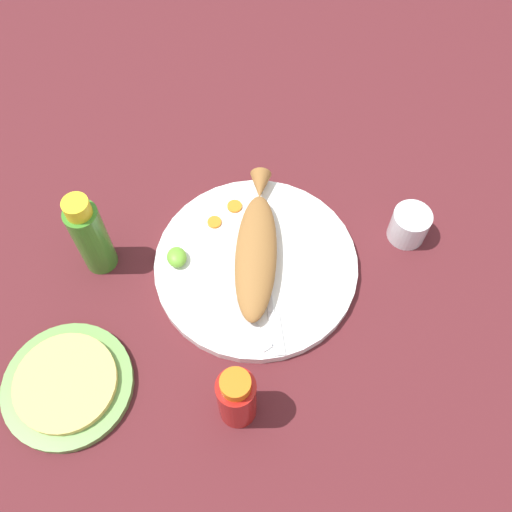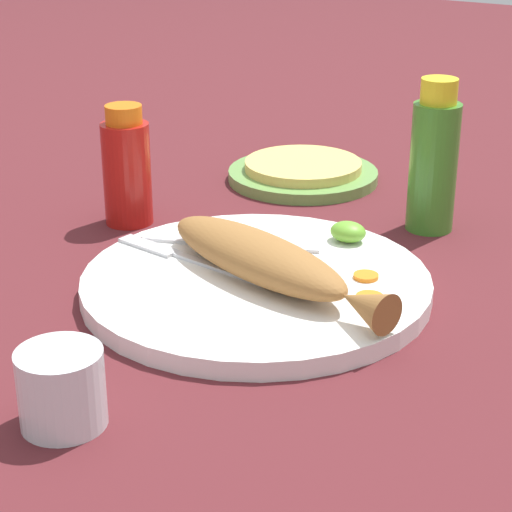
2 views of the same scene
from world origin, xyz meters
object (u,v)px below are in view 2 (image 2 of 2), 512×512
(fried_fish, at_px, (266,260))
(fork_far, at_px, (217,242))
(fork_near, at_px, (183,256))
(hot_sauce_bottle_red, at_px, (127,169))
(main_plate, at_px, (256,284))
(hot_sauce_bottle_green, at_px, (434,161))
(salt_cup, at_px, (60,392))
(tortilla_plate, at_px, (303,175))

(fried_fish, height_order, fork_far, fried_fish)
(fork_near, distance_m, hot_sauce_bottle_red, 0.17)
(main_plate, xyz_separation_m, hot_sauce_bottle_green, (-0.07, -0.24, 0.07))
(hot_sauce_bottle_red, bearing_deg, fork_near, 148.54)
(hot_sauce_bottle_green, relative_size, salt_cup, 2.65)
(tortilla_plate, bearing_deg, fried_fish, 113.76)
(hot_sauce_bottle_green, bearing_deg, fork_near, 57.28)
(fork_far, relative_size, salt_cup, 2.80)
(main_plate, relative_size, fork_near, 1.79)
(main_plate, bearing_deg, salt_cup, 89.50)
(main_plate, height_order, tortilla_plate, main_plate)
(fork_near, bearing_deg, fried_fish, -174.47)
(fork_near, height_order, salt_cup, salt_cup)
(hot_sauce_bottle_green, height_order, salt_cup, hot_sauce_bottle_green)
(main_plate, height_order, hot_sauce_bottle_red, hot_sauce_bottle_red)
(salt_cup, bearing_deg, hot_sauce_bottle_green, -98.54)
(hot_sauce_bottle_green, bearing_deg, salt_cup, 81.46)
(fork_near, relative_size, fork_far, 1.04)
(fork_near, distance_m, salt_cup, 0.27)
(fork_near, xyz_separation_m, fork_far, (-0.01, -0.05, 0.00))
(hot_sauce_bottle_red, xyz_separation_m, hot_sauce_bottle_green, (-0.30, -0.16, 0.02))
(fried_fish, height_order, salt_cup, same)
(fork_near, distance_m, tortilla_plate, 0.32)
(fried_fish, relative_size, fork_far, 1.58)
(fork_far, bearing_deg, tortilla_plate, -99.36)
(fried_fish, height_order, hot_sauce_bottle_green, hot_sauce_bottle_green)
(hot_sauce_bottle_red, bearing_deg, fork_far, 165.96)
(fork_near, xyz_separation_m, tortilla_plate, (0.04, -0.32, -0.01))
(fried_fish, height_order, fork_near, fried_fish)
(hot_sauce_bottle_green, bearing_deg, tortilla_plate, -19.49)
(fried_fish, bearing_deg, salt_cup, 103.59)
(fork_far, distance_m, hot_sauce_bottle_green, 0.26)
(fork_far, bearing_deg, hot_sauce_bottle_red, -34.44)
(main_plate, relative_size, salt_cup, 5.19)
(fork_far, height_order, hot_sauce_bottle_green, hot_sauce_bottle_green)
(fried_fish, height_order, hot_sauce_bottle_red, hot_sauce_bottle_red)
(salt_cup, bearing_deg, fork_far, -76.70)
(hot_sauce_bottle_green, bearing_deg, fork_far, 53.26)
(hot_sauce_bottle_red, distance_m, tortilla_plate, 0.26)
(main_plate, height_order, fork_near, fork_near)
(fried_fish, bearing_deg, main_plate, 0.00)
(main_plate, relative_size, fried_fish, 1.17)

